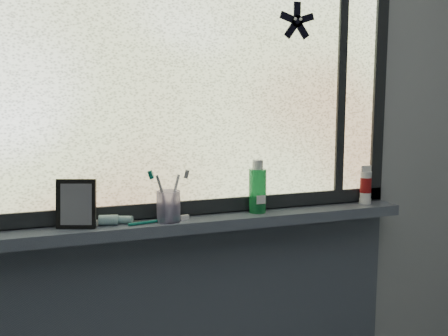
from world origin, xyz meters
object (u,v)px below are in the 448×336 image
mouthwash_bottle (258,186)px  toothbrush_cup (169,206)px  cream_tube (366,183)px  vanity_mirror (76,204)px

mouthwash_bottle → toothbrush_cup: bearing=-175.3°
toothbrush_cup → cream_tube: (0.81, 0.03, 0.03)m
mouthwash_bottle → cream_tube: size_ratio=1.47×
mouthwash_bottle → cream_tube: 0.47m
vanity_mirror → toothbrush_cup: bearing=16.3°
toothbrush_cup → mouthwash_bottle: 0.35m
vanity_mirror → cream_tube: size_ratio=1.46×
vanity_mirror → mouthwash_bottle: size_ratio=0.99×
cream_tube → mouthwash_bottle: bearing=179.8°
toothbrush_cup → mouthwash_bottle: mouthwash_bottle is taller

